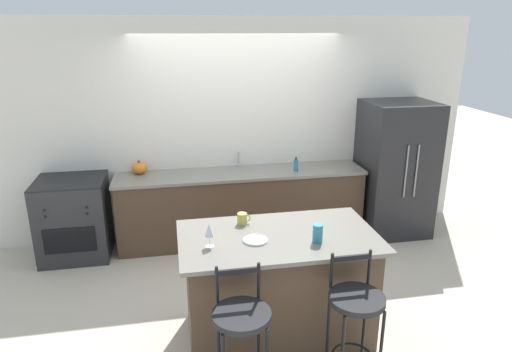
# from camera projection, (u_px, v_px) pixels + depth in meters

# --- Properties ---
(ground_plane) EXTENTS (18.00, 18.00, 0.00)m
(ground_plane) POSITION_uv_depth(u_px,v_px,m) (246.00, 251.00, 5.50)
(ground_plane) COLOR beige
(wall_back) EXTENTS (6.00, 0.07, 2.70)m
(wall_back) POSITION_uv_depth(u_px,v_px,m) (237.00, 130.00, 5.69)
(wall_back) COLOR silver
(wall_back) RESTS_ON ground_plane
(back_counter) EXTENTS (3.03, 0.63, 0.89)m
(back_counter) POSITION_uv_depth(u_px,v_px,m) (241.00, 205.00, 5.69)
(back_counter) COLOR #4C3828
(back_counter) RESTS_ON ground_plane
(sink_faucet) EXTENTS (0.02, 0.13, 0.22)m
(sink_faucet) POSITION_uv_depth(u_px,v_px,m) (239.00, 157.00, 5.68)
(sink_faucet) COLOR #ADAFB5
(sink_faucet) RESTS_ON back_counter
(kitchen_island) EXTENTS (1.63, 0.93, 0.95)m
(kitchen_island) POSITION_uv_depth(u_px,v_px,m) (278.00, 285.00, 3.88)
(kitchen_island) COLOR #4C3828
(kitchen_island) RESTS_ON ground_plane
(refrigerator) EXTENTS (0.83, 0.80, 1.70)m
(refrigerator) POSITION_uv_depth(u_px,v_px,m) (395.00, 168.00, 5.81)
(refrigerator) COLOR #232326
(refrigerator) RESTS_ON ground_plane
(oven_range) EXTENTS (0.76, 0.71, 0.93)m
(oven_range) POSITION_uv_depth(u_px,v_px,m) (74.00, 218.00, 5.27)
(oven_range) COLOR #28282B
(oven_range) RESTS_ON ground_plane
(bar_stool_near) EXTENTS (0.41, 0.41, 1.03)m
(bar_stool_near) POSITION_uv_depth(u_px,v_px,m) (242.00, 330.00, 3.12)
(bar_stool_near) COLOR black
(bar_stool_near) RESTS_ON ground_plane
(bar_stool_far) EXTENTS (0.41, 0.41, 1.03)m
(bar_stool_far) POSITION_uv_depth(u_px,v_px,m) (355.00, 313.00, 3.30)
(bar_stool_far) COLOR black
(bar_stool_far) RESTS_ON ground_plane
(dinner_plate) EXTENTS (0.20, 0.20, 0.02)m
(dinner_plate) POSITION_uv_depth(u_px,v_px,m) (255.00, 240.00, 3.63)
(dinner_plate) COLOR white
(dinner_plate) RESTS_ON kitchen_island
(wine_glass) EXTENTS (0.07, 0.07, 0.19)m
(wine_glass) POSITION_uv_depth(u_px,v_px,m) (209.00, 231.00, 3.50)
(wine_glass) COLOR white
(wine_glass) RESTS_ON kitchen_island
(coffee_mug) EXTENTS (0.12, 0.08, 0.10)m
(coffee_mug) POSITION_uv_depth(u_px,v_px,m) (242.00, 219.00, 3.93)
(coffee_mug) COLOR #C1B251
(coffee_mug) RESTS_ON kitchen_island
(tumbler_cup) EXTENTS (0.08, 0.08, 0.15)m
(tumbler_cup) POSITION_uv_depth(u_px,v_px,m) (318.00, 233.00, 3.60)
(tumbler_cup) COLOR teal
(tumbler_cup) RESTS_ON kitchen_island
(pumpkin_decoration) EXTENTS (0.18, 0.18, 0.16)m
(pumpkin_decoration) POSITION_uv_depth(u_px,v_px,m) (139.00, 168.00, 5.45)
(pumpkin_decoration) COLOR orange
(pumpkin_decoration) RESTS_ON back_counter
(soap_bottle) EXTENTS (0.06, 0.06, 0.18)m
(soap_bottle) POSITION_uv_depth(u_px,v_px,m) (296.00, 165.00, 5.55)
(soap_bottle) COLOR teal
(soap_bottle) RESTS_ON back_counter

